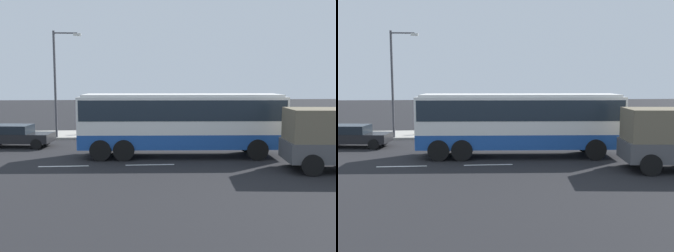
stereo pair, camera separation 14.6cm
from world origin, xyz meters
TOP-DOWN VIEW (x-y plane):
  - ground_plane at (0.00, 0.00)m, footprint 120.00×120.00m
  - sidewalk_curb at (0.00, 8.17)m, footprint 80.00×4.00m
  - lane_centreline at (4.48, -2.54)m, footprint 41.21×0.16m
  - coach_bus at (1.51, -0.47)m, footprint 11.05×3.19m
  - car_black_sedan at (-8.44, 3.37)m, footprint 4.52×2.33m
  - pedestrian_near_curb at (-4.39, 8.21)m, footprint 0.32×0.32m
  - pedestrian_at_crossing at (4.69, 6.96)m, footprint 0.32×0.32m
  - street_lamp at (-6.32, 6.47)m, footprint 1.92×0.24m

SIDE VIEW (x-z plane):
  - ground_plane at x=0.00m, z-range 0.00..0.00m
  - lane_centreline at x=4.48m, z-range 0.00..0.01m
  - sidewalk_curb at x=0.00m, z-range 0.00..0.15m
  - car_black_sedan at x=-8.44m, z-range 0.05..1.43m
  - pedestrian_near_curb at x=-4.39m, z-range 0.25..1.76m
  - pedestrian_at_crossing at x=4.69m, z-range 0.27..1.87m
  - coach_bus at x=1.51m, z-range 0.41..3.80m
  - street_lamp at x=-6.32m, z-range 0.70..8.02m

